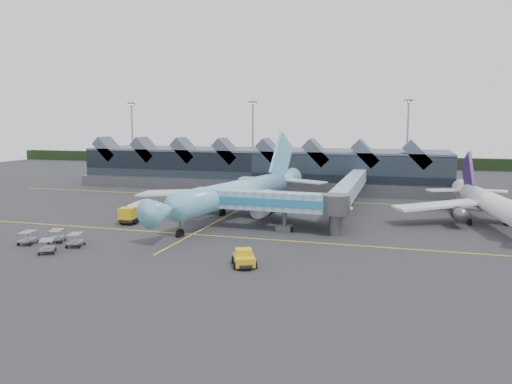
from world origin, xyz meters
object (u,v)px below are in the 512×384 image
(jet_bridge, at_px, (278,203))
(fuel_truck, at_px, (136,210))
(pushback_tug, at_px, (244,259))
(main_airliner, at_px, (239,192))
(regional_jet, at_px, (489,203))

(jet_bridge, bearing_deg, fuel_truck, -179.75)
(fuel_truck, bearing_deg, jet_bridge, -8.77)
(fuel_truck, relative_size, pushback_tug, 2.05)
(fuel_truck, xyz_separation_m, pushback_tug, (25.30, -20.08, -0.91))
(jet_bridge, xyz_separation_m, pushback_tug, (0.73, -19.06, -3.47))
(main_airliner, height_order, jet_bridge, main_airliner)
(regional_jet, height_order, fuel_truck, regional_jet)
(regional_jet, relative_size, pushback_tug, 7.25)
(main_airliner, distance_m, pushback_tug, 29.72)
(regional_jet, height_order, pushback_tug, regional_jet)
(main_airliner, relative_size, fuel_truck, 4.95)
(regional_jet, bearing_deg, pushback_tug, -142.05)
(fuel_truck, bearing_deg, regional_jet, 6.54)
(regional_jet, xyz_separation_m, fuel_truck, (-55.63, -12.79, -1.86))
(main_airliner, xyz_separation_m, regional_jet, (40.11, 5.03, -0.78))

